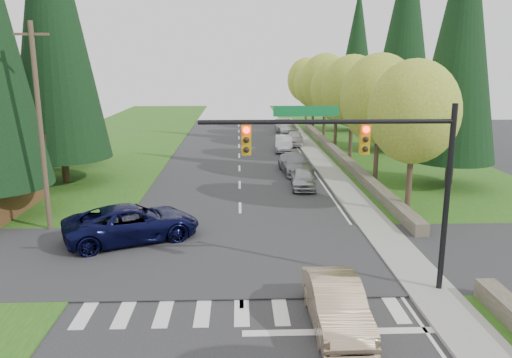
{
  "coord_description": "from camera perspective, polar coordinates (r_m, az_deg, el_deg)",
  "views": [
    {
      "loc": [
        -0.07,
        -12.04,
        8.11
      ],
      "look_at": [
        0.75,
        10.74,
        2.8
      ],
      "focal_mm": 35.0,
      "sensor_mm": 36.0,
      "label": 1
    }
  ],
  "objects": [
    {
      "name": "grass_east",
      "position": [
        35.53,
        19.59,
        -0.8
      ],
      "size": [
        14.0,
        110.0,
        0.06
      ],
      "primitive_type": "cube",
      "color": "#245416",
      "rests_on": "ground"
    },
    {
      "name": "grass_west",
      "position": [
        35.48,
        -23.37,
        -1.15
      ],
      "size": [
        14.0,
        110.0,
        0.06
      ],
      "primitive_type": "cube",
      "color": "#245416",
      "rests_on": "ground"
    },
    {
      "name": "cross_street",
      "position": [
        21.62,
        -1.75,
        -8.93
      ],
      "size": [
        120.0,
        8.0,
        0.1
      ],
      "primitive_type": "cube",
      "color": "#28282B",
      "rests_on": "ground"
    },
    {
      "name": "sidewalk_east",
      "position": [
        35.66,
        9.27,
        -0.1
      ],
      "size": [
        1.8,
        80.0,
        0.13
      ],
      "primitive_type": "cube",
      "color": "gray",
      "rests_on": "ground"
    },
    {
      "name": "curb_east",
      "position": [
        35.51,
        7.92,
        -0.11
      ],
      "size": [
        0.2,
        80.0,
        0.13
      ],
      "primitive_type": "cube",
      "color": "gray",
      "rests_on": "ground"
    },
    {
      "name": "stone_wall_north",
      "position": [
        43.62,
        9.46,
        2.69
      ],
      "size": [
        0.7,
        40.0,
        0.7
      ],
      "primitive_type": "cube",
      "color": "#4C4438",
      "rests_on": "ground"
    },
    {
      "name": "traffic_signal",
      "position": [
        17.4,
        12.76,
        2.44
      ],
      "size": [
        8.7,
        0.37,
        6.8
      ],
      "color": "black",
      "rests_on": "ground"
    },
    {
      "name": "utility_pole",
      "position": [
        25.99,
        -23.43,
        5.48
      ],
      "size": [
        1.6,
        0.24,
        10.0
      ],
      "color": "#473828",
      "rests_on": "ground"
    },
    {
      "name": "decid_tree_0",
      "position": [
        27.75,
        17.61,
        7.31
      ],
      "size": [
        4.8,
        4.8,
        8.37
      ],
      "color": "#38281C",
      "rests_on": "ground"
    },
    {
      "name": "decid_tree_1",
      "position": [
        34.42,
        13.92,
        8.88
      ],
      "size": [
        5.2,
        5.2,
        8.8
      ],
      "color": "#38281C",
      "rests_on": "ground"
    },
    {
      "name": "decid_tree_2",
      "position": [
        41.13,
        10.99,
        9.84
      ],
      "size": [
        5.0,
        5.0,
        8.82
      ],
      "color": "#38281C",
      "rests_on": "ground"
    },
    {
      "name": "decid_tree_3",
      "position": [
        48.01,
        9.23,
        10.03
      ],
      "size": [
        5.0,
        5.0,
        8.55
      ],
      "color": "#38281C",
      "rests_on": "ground"
    },
    {
      "name": "decid_tree_4",
      "position": [
        54.88,
        7.92,
        10.85
      ],
      "size": [
        5.4,
        5.4,
        9.18
      ],
      "color": "#38281C",
      "rests_on": "ground"
    },
    {
      "name": "decid_tree_5",
      "position": [
        61.78,
        6.6,
        10.64
      ],
      "size": [
        4.8,
        4.8,
        8.3
      ],
      "color": "#38281C",
      "rests_on": "ground"
    },
    {
      "name": "decid_tree_6",
      "position": [
        68.7,
        5.81,
        11.18
      ],
      "size": [
        5.2,
        5.2,
        8.86
      ],
      "color": "#38281C",
      "rests_on": "ground"
    },
    {
      "name": "conifer_w_c",
      "position": [
        36.21,
        -22.33,
        17.22
      ],
      "size": [
        6.46,
        6.46,
        20.8
      ],
      "color": "#38281C",
      "rests_on": "ground"
    },
    {
      "name": "conifer_w_e",
      "position": [
        42.45,
        -22.01,
        15.15
      ],
      "size": [
        5.78,
        5.78,
        18.8
      ],
      "color": "#38281C",
      "rests_on": "ground"
    },
    {
      "name": "conifer_e_a",
      "position": [
        35.03,
        22.42,
        14.91
      ],
      "size": [
        5.44,
        5.44,
        17.8
      ],
      "color": "#38281C",
      "rests_on": "ground"
    },
    {
      "name": "conifer_e_b",
      "position": [
        48.52,
        16.69,
        15.76
      ],
      "size": [
        6.12,
        6.12,
        19.8
      ],
      "color": "#38281C",
      "rests_on": "ground"
    },
    {
      "name": "conifer_e_c",
      "position": [
        61.68,
        11.48,
        13.96
      ],
      "size": [
        5.1,
        5.1,
        16.8
      ],
      "color": "#38281C",
      "rests_on": "ground"
    },
    {
      "name": "sedan_champagne",
      "position": [
        16.31,
        9.15,
        -13.92
      ],
      "size": [
        1.65,
        4.55,
        1.49
      ],
      "primitive_type": "imported",
      "rotation": [
        0.0,
        0.0,
        0.02
      ],
      "color": "tan",
      "rests_on": "ground"
    },
    {
      "name": "suv_navy",
      "position": [
        23.95,
        -13.95,
        -4.91
      ],
      "size": [
        6.79,
        5.1,
        1.72
      ],
      "primitive_type": "imported",
      "rotation": [
        0.0,
        0.0,
        1.99
      ],
      "color": "black",
      "rests_on": "ground"
    },
    {
      "name": "parked_car_a",
      "position": [
        33.12,
        5.41,
        0.04
      ],
      "size": [
        1.84,
        3.95,
        1.31
      ],
      "primitive_type": "imported",
      "rotation": [
        0.0,
        0.0,
        -0.08
      ],
      "color": "#9E9EA2",
      "rests_on": "ground"
    },
    {
      "name": "parked_car_b",
      "position": [
        37.64,
        4.5,
        1.77
      ],
      "size": [
        2.48,
        5.2,
        1.46
      ],
      "primitive_type": "imported",
      "rotation": [
        0.0,
        0.0,
        0.09
      ],
      "color": "gray",
      "rests_on": "ground"
    },
    {
      "name": "parked_car_c",
      "position": [
        47.09,
        3.18,
        4.07
      ],
      "size": [
        1.85,
        4.51,
        1.45
      ],
      "primitive_type": "imported",
      "rotation": [
        0.0,
        0.0,
        -0.07
      ],
      "color": "#B5B5BA",
      "rests_on": "ground"
    },
    {
      "name": "parked_car_d",
      "position": [
        50.55,
        4.42,
        4.66
      ],
      "size": [
        2.14,
        4.33,
        1.42
      ],
      "primitive_type": "imported",
      "rotation": [
        0.0,
        0.0,
        -0.11
      ],
      "color": "silver",
      "rests_on": "ground"
    },
    {
      "name": "parked_car_e",
      "position": [
        58.99,
        3.5,
        5.94
      ],
      "size": [
        2.65,
        5.48,
        1.54
      ],
      "primitive_type": "imported",
      "rotation": [
        0.0,
        0.0,
        0.1
      ],
      "color": "silver",
      "rests_on": "ground"
    }
  ]
}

